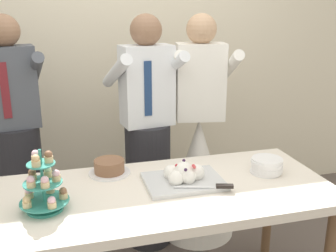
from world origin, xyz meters
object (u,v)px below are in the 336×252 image
round_cake (109,167)px  person_guest (17,151)px  main_cake_tray (184,176)px  person_bride (198,162)px  plate_stack (267,166)px  person_groom (148,148)px  dessert_table (165,202)px  cupcake_stand (43,187)px

round_cake → person_guest: 0.84m
main_cake_tray → person_bride: person_bride is taller
plate_stack → person_groom: size_ratio=0.11×
person_guest → dessert_table: bearing=-47.7°
person_guest → cupcake_stand: bearing=-77.5°
main_cake_tray → plate_stack: 0.50m
main_cake_tray → person_bride: 0.83m
dessert_table → person_guest: 1.22m
dessert_table → round_cake: (-0.26, 0.28, 0.11)m
cupcake_stand → round_cake: cupcake_stand is taller
person_groom → person_bride: (0.40, 0.04, -0.16)m
person_bride → person_groom: bearing=-174.9°
cupcake_stand → person_bride: 1.38m
dessert_table → main_cake_tray: size_ratio=4.18×
cupcake_stand → person_bride: person_bride is taller
cupcake_stand → person_bride: bearing=37.6°
cupcake_stand → plate_stack: size_ratio=1.66×
dessert_table → person_guest: (-0.82, 0.90, 0.05)m
main_cake_tray → person_groom: person_groom is taller
plate_stack → round_cake: plate_stack is taller
round_cake → person_bride: bearing=33.6°
cupcake_stand → person_groom: 1.04m
cupcake_stand → person_guest: size_ratio=0.18×
round_cake → person_bride: (0.72, 0.48, -0.23)m
person_bride → main_cake_tray: bearing=-115.6°
round_cake → person_groom: (0.32, 0.44, -0.07)m
main_cake_tray → person_guest: 1.27m
main_cake_tray → plate_stack: size_ratio=2.34×
dessert_table → person_groom: person_groom is taller
main_cake_tray → person_groom: size_ratio=0.26×
person_groom → person_guest: size_ratio=1.00×
cupcake_stand → main_cake_tray: (0.72, 0.11, -0.08)m
person_groom → person_bride: size_ratio=1.00×
main_cake_tray → person_bride: bearing=64.4°
dessert_table → main_cake_tray: main_cake_tray is taller
round_cake → main_cake_tray: bearing=-32.4°
person_bride → plate_stack: bearing=-77.1°
dessert_table → round_cake: round_cake is taller
dessert_table → person_bride: (0.46, 0.76, -0.12)m
main_cake_tray → round_cake: bearing=147.6°
main_cake_tray → cupcake_stand: bearing=-171.7°
cupcake_stand → person_groom: person_groom is taller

